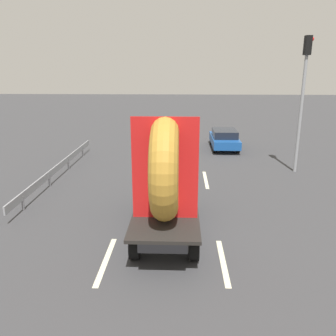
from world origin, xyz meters
TOP-DOWN VIEW (x-y plane):
  - ground_plane at (0.00, 0.00)m, footprint 120.00×120.00m
  - flatbed_truck at (-0.24, -0.14)m, footprint 2.02×5.37m
  - distant_sedan at (3.12, 12.28)m, footprint 1.71×3.99m
  - traffic_light at (6.25, 7.00)m, footprint 0.42×0.36m
  - guardrail at (-5.88, 5.59)m, footprint 0.10×11.33m
  - lane_dash_left_near at (-1.92, -2.20)m, footprint 0.16×2.61m
  - lane_dash_left_far at (-1.92, 5.66)m, footprint 0.16×2.56m
  - lane_dash_right_near at (1.44, -2.14)m, footprint 0.16×2.49m
  - lane_dash_right_far at (1.44, 5.40)m, footprint 0.16×2.70m

SIDE VIEW (x-z plane):
  - ground_plane at x=0.00m, z-range 0.00..0.00m
  - lane_dash_left_near at x=-1.92m, z-range 0.00..0.01m
  - lane_dash_left_far at x=-1.92m, z-range 0.00..0.01m
  - lane_dash_right_near at x=1.44m, z-range 0.00..0.01m
  - lane_dash_right_far at x=1.44m, z-range 0.00..0.01m
  - guardrail at x=-5.88m, z-range 0.17..0.88m
  - distant_sedan at x=3.12m, z-range 0.05..1.35m
  - flatbed_truck at x=-0.24m, z-range -0.14..3.90m
  - traffic_light at x=6.25m, z-range 0.95..7.74m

